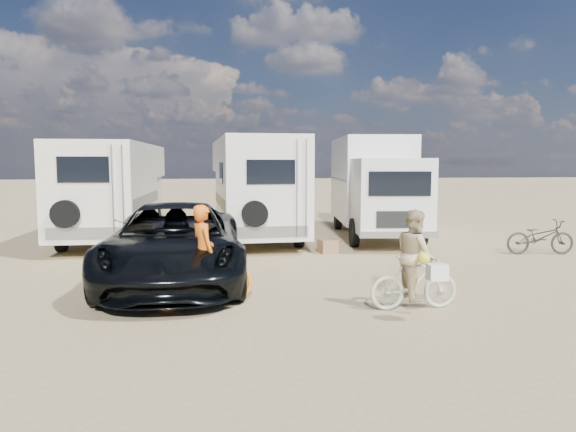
{
  "coord_description": "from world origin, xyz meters",
  "views": [
    {
      "loc": [
        -1.69,
        -9.86,
        2.43
      ],
      "look_at": [
        -0.18,
        1.29,
        1.3
      ],
      "focal_mm": 33.35,
      "sensor_mm": 36.0,
      "label": 1
    }
  ],
  "objects": [
    {
      "name": "ground",
      "position": [
        0.0,
        0.0,
        0.0
      ],
      "size": [
        140.0,
        140.0,
        0.0
      ],
      "primitive_type": "plane",
      "color": "tan",
      "rests_on": "ground"
    },
    {
      "name": "rv_main",
      "position": [
        -0.49,
        7.22,
        1.58
      ],
      "size": [
        2.62,
        7.32,
        3.16
      ],
      "primitive_type": null,
      "rotation": [
        0.0,
        0.0,
        0.05
      ],
      "color": "silver",
      "rests_on": "ground"
    },
    {
      "name": "rv_left",
      "position": [
        -4.84,
        7.42,
        1.5
      ],
      "size": [
        2.38,
        7.27,
        3.0
      ],
      "primitive_type": null,
      "rotation": [
        0.0,
        0.0,
        -0.02
      ],
      "color": "beige",
      "rests_on": "ground"
    },
    {
      "name": "box_truck",
      "position": [
        3.44,
        6.95,
        1.63
      ],
      "size": [
        2.95,
        7.07,
        3.26
      ],
      "primitive_type": null,
      "rotation": [
        0.0,
        0.0,
        -0.11
      ],
      "color": "silver",
      "rests_on": "ground"
    },
    {
      "name": "dark_suv",
      "position": [
        -2.52,
        1.0,
        0.8
      ],
      "size": [
        2.68,
        5.77,
        1.6
      ],
      "primitive_type": "imported",
      "rotation": [
        0.0,
        0.0,
        0.0
      ],
      "color": "black",
      "rests_on": "ground"
    },
    {
      "name": "bike_man",
      "position": [
        -1.92,
        -0.89,
        0.48
      ],
      "size": [
        1.91,
        1.31,
        0.95
      ],
      "primitive_type": "imported",
      "rotation": [
        0.0,
        0.0,
        1.99
      ],
      "color": "orange",
      "rests_on": "ground"
    },
    {
      "name": "bike_woman",
      "position": [
        1.55,
        -1.53,
        0.45
      ],
      "size": [
        1.52,
        0.46,
        0.91
      ],
      "primitive_type": "imported",
      "rotation": [
        0.0,
        0.0,
        1.6
      ],
      "color": "#B3B89C",
      "rests_on": "ground"
    },
    {
      "name": "rider_man",
      "position": [
        -1.92,
        -0.89,
        0.78
      ],
      "size": [
        0.57,
        0.67,
        1.55
      ],
      "primitive_type": "imported",
      "rotation": [
        0.0,
        0.0,
        1.99
      ],
      "color": "orange",
      "rests_on": "ground"
    },
    {
      "name": "rider_woman",
      "position": [
        1.55,
        -1.53,
        0.74
      ],
      "size": [
        0.58,
        0.74,
        1.49
      ],
      "primitive_type": "imported",
      "rotation": [
        0.0,
        0.0,
        1.6
      ],
      "color": "tan",
      "rests_on": "ground"
    },
    {
      "name": "bike_parked",
      "position": [
        6.8,
        3.13,
        0.46
      ],
      "size": [
        1.83,
        0.84,
        0.92
      ],
      "primitive_type": "imported",
      "rotation": [
        0.0,
        0.0,
        1.44
      ],
      "color": "#232624",
      "rests_on": "ground"
    },
    {
      "name": "cooler",
      "position": [
        -1.43,
        3.68,
        0.22
      ],
      "size": [
        0.65,
        0.56,
        0.43
      ],
      "primitive_type": "cube",
      "rotation": [
        0.0,
        0.0,
        -0.36
      ],
      "color": "navy",
      "rests_on": "ground"
    },
    {
      "name": "crate",
      "position": [
        1.28,
        4.11,
        0.18
      ],
      "size": [
        0.54,
        0.54,
        0.36
      ],
      "primitive_type": "cube",
      "rotation": [
        0.0,
        0.0,
        0.2
      ],
      "color": "brown",
      "rests_on": "ground"
    }
  ]
}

